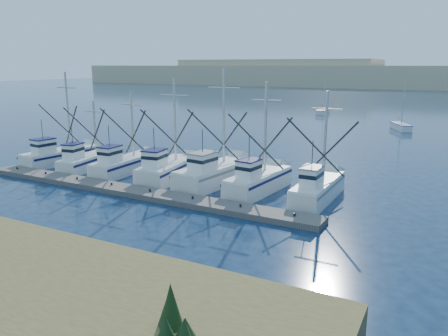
{
  "coord_description": "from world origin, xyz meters",
  "views": [
    {
      "loc": [
        13.96,
        -20.12,
        10.17
      ],
      "look_at": [
        -0.73,
        8.0,
        2.68
      ],
      "focal_mm": 35.0,
      "sensor_mm": 36.0,
      "label": 1
    }
  ],
  "objects": [
    {
      "name": "floating_dock",
      "position": [
        -8.58,
        6.56,
        0.21
      ],
      "size": [
        32.05,
        2.71,
        0.43
      ],
      "primitive_type": "cube",
      "rotation": [
        0.0,
        0.0,
        -0.02
      ],
      "color": "#66615C",
      "rests_on": "ground"
    },
    {
      "name": "sailboat_near",
      "position": [
        6.84,
        55.26,
        0.5
      ],
      "size": [
        3.95,
        6.01,
        8.1
      ],
      "rotation": [
        0.0,
        0.0,
        0.43
      ],
      "color": "silver",
      "rests_on": "ground"
    },
    {
      "name": "sailboat_far",
      "position": [
        -10.62,
        72.74,
        0.49
      ],
      "size": [
        1.97,
        6.26,
        8.1
      ],
      "rotation": [
        0.0,
        0.0,
        0.04
      ],
      "color": "silver",
      "rests_on": "ground"
    },
    {
      "name": "dune_ridge",
      "position": [
        0.0,
        210.0,
        5.0
      ],
      "size": [
        360.0,
        60.0,
        10.0
      ],
      "primitive_type": "cube",
      "color": "tan",
      "rests_on": "ground"
    },
    {
      "name": "ground",
      "position": [
        0.0,
        0.0,
        0.0
      ],
      "size": [
        500.0,
        500.0,
        0.0
      ],
      "primitive_type": "plane",
      "color": "#0C1B35",
      "rests_on": "ground"
    },
    {
      "name": "trawler_fleet",
      "position": [
        -8.2,
        11.67,
        0.97
      ],
      "size": [
        30.71,
        9.07,
        9.94
      ],
      "color": "silver",
      "rests_on": "ground"
    }
  ]
}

